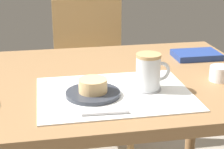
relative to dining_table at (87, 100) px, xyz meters
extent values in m
cylinder|color=#997047|center=(0.55, 0.34, -0.30)|extent=(0.05, 0.05, 0.69)
cube|color=#997047|center=(0.00, 0.00, 0.06)|extent=(1.21, 0.79, 0.04)
cylinder|color=tan|center=(0.28, 0.50, -0.45)|extent=(0.04, 0.04, 0.40)
cylinder|color=tan|center=(-0.07, 0.50, -0.45)|extent=(0.04, 0.04, 0.40)
cylinder|color=tan|center=(0.29, 0.85, -0.45)|extent=(0.04, 0.04, 0.40)
cylinder|color=tan|center=(-0.07, 0.85, -0.45)|extent=(0.04, 0.04, 0.40)
cube|color=tan|center=(0.11, 0.67, -0.24)|extent=(0.43, 0.43, 0.04)
cube|color=tan|center=(0.11, 0.87, 0.00)|extent=(0.39, 0.04, 0.44)
cube|color=white|center=(0.07, -0.15, 0.08)|extent=(0.47, 0.35, 0.00)
cylinder|color=#333842|center=(0.00, -0.16, 0.09)|extent=(0.17, 0.17, 0.01)
cylinder|color=#E5BC7F|center=(0.00, -0.16, 0.12)|extent=(0.09, 0.09, 0.04)
cylinder|color=#99999E|center=(0.18, -0.14, 0.09)|extent=(0.09, 0.09, 0.00)
cylinder|color=white|center=(0.18, -0.14, 0.14)|extent=(0.08, 0.08, 0.10)
cylinder|color=tan|center=(0.18, -0.14, 0.20)|extent=(0.08, 0.08, 0.01)
torus|color=white|center=(0.22, -0.14, 0.14)|extent=(0.06, 0.01, 0.06)
cylinder|color=silver|center=(0.01, -0.30, 0.09)|extent=(0.13, 0.02, 0.01)
cylinder|color=white|center=(0.44, -0.10, 0.10)|extent=(0.07, 0.07, 0.05)
cube|color=navy|center=(0.46, 0.16, 0.09)|extent=(0.18, 0.13, 0.02)
camera|label=1|loc=(-0.14, -1.20, 0.53)|focal=60.00mm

